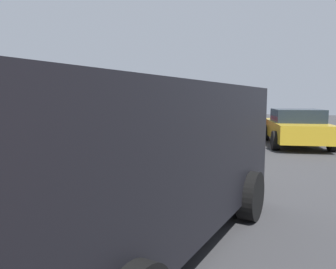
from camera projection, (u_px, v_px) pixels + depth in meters
The scene contains 6 objects.
ground_plane at pixel (180, 172), 7.79m from camera, with size 60.00×60.00×0.00m, color #38383A.
art_car_decorated at pixel (180, 141), 7.76m from camera, with size 4.54×2.11×1.71m.
parked_van_behind_left at pixel (136, 156), 3.77m from camera, with size 5.21×2.82×1.95m.
parked_sedan_far_right at pixel (236, 120), 15.23m from camera, with size 4.49×2.11×1.47m.
parked_sedan_row_back_center at pixel (296, 127), 12.00m from camera, with size 4.39×2.54×1.38m.
parked_sedan_behind_right at pixel (146, 128), 11.37m from camera, with size 4.75×2.73×1.46m.
Camera 1 is at (-7.31, -2.22, 1.78)m, focal length 34.14 mm.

